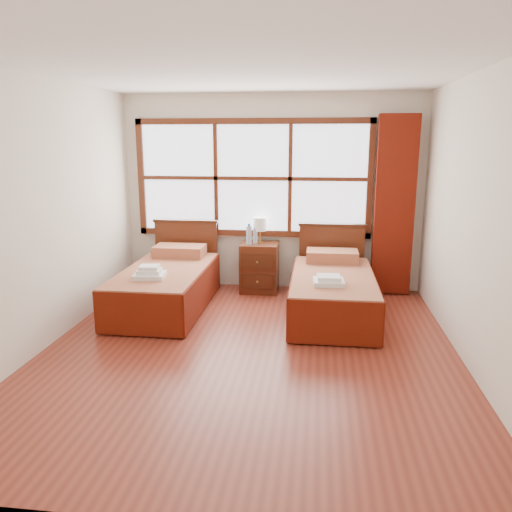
# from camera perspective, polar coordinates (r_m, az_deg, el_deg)

# --- Properties ---
(floor) EXTENTS (4.50, 4.50, 0.00)m
(floor) POSITION_cam_1_polar(r_m,az_deg,el_deg) (4.92, -0.82, -10.87)
(floor) COLOR maroon
(floor) RESTS_ON ground
(ceiling) EXTENTS (4.50, 4.50, 0.00)m
(ceiling) POSITION_cam_1_polar(r_m,az_deg,el_deg) (4.54, -0.93, 20.71)
(ceiling) COLOR white
(ceiling) RESTS_ON wall_back
(wall_back) EXTENTS (4.00, 0.00, 4.00)m
(wall_back) POSITION_cam_1_polar(r_m,az_deg,el_deg) (6.77, 1.79, 7.18)
(wall_back) COLOR silver
(wall_back) RESTS_ON floor
(wall_left) EXTENTS (0.00, 4.50, 4.50)m
(wall_left) POSITION_cam_1_polar(r_m,az_deg,el_deg) (5.22, -23.25, 4.33)
(wall_left) COLOR silver
(wall_left) RESTS_ON floor
(wall_right) EXTENTS (0.00, 4.50, 4.50)m
(wall_right) POSITION_cam_1_polar(r_m,az_deg,el_deg) (4.71, 24.03, 3.42)
(wall_right) COLOR silver
(wall_right) RESTS_ON floor
(window) EXTENTS (3.16, 0.06, 1.56)m
(window) POSITION_cam_1_polar(r_m,az_deg,el_deg) (6.74, -0.37, 8.87)
(window) COLOR white
(window) RESTS_ON wall_back
(curtain) EXTENTS (0.50, 0.16, 2.30)m
(curtain) POSITION_cam_1_polar(r_m,az_deg,el_deg) (6.69, 15.52, 5.51)
(curtain) COLOR maroon
(curtain) RESTS_ON wall_back
(bed_left) EXTENTS (0.97, 1.99, 0.93)m
(bed_left) POSITION_cam_1_polar(r_m,az_deg,el_deg) (6.17, -10.13, -3.22)
(bed_left) COLOR #3B1A0C
(bed_left) RESTS_ON floor
(bed_right) EXTENTS (0.95, 1.97, 0.92)m
(bed_right) POSITION_cam_1_polar(r_m,az_deg,el_deg) (5.91, 8.73, -3.94)
(bed_right) COLOR #3B1A0C
(bed_right) RESTS_ON floor
(nightstand) EXTENTS (0.50, 0.49, 0.66)m
(nightstand) POSITION_cam_1_polar(r_m,az_deg,el_deg) (6.70, 0.40, -1.30)
(nightstand) COLOR #512211
(nightstand) RESTS_ON floor
(towels_left) EXTENTS (0.37, 0.33, 0.14)m
(towels_left) POSITION_cam_1_polar(r_m,az_deg,el_deg) (5.69, -12.07, -1.91)
(towels_left) COLOR white
(towels_left) RESTS_ON bed_left
(towels_right) EXTENTS (0.34, 0.30, 0.10)m
(towels_right) POSITION_cam_1_polar(r_m,az_deg,el_deg) (5.40, 8.30, -2.79)
(towels_right) COLOR white
(towels_right) RESTS_ON bed_right
(lamp) EXTENTS (0.18, 0.18, 0.34)m
(lamp) POSITION_cam_1_polar(r_m,az_deg,el_deg) (6.62, 0.46, 3.57)
(lamp) COLOR #BC863C
(lamp) RESTS_ON nightstand
(bottle_near) EXTENTS (0.07, 0.07, 0.28)m
(bottle_near) POSITION_cam_1_polar(r_m,az_deg,el_deg) (6.56, -0.81, 2.45)
(bottle_near) COLOR #A4BCD3
(bottle_near) RESTS_ON nightstand
(bottle_far) EXTENTS (0.06, 0.06, 0.24)m
(bottle_far) POSITION_cam_1_polar(r_m,az_deg,el_deg) (6.60, -0.08, 2.36)
(bottle_far) COLOR #A4BCD3
(bottle_far) RESTS_ON nightstand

